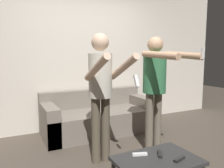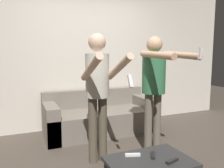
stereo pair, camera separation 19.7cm
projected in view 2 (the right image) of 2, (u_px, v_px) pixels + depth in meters
ground_plane at (120, 162)px, 2.75m from camera, size 14.00×14.00×0.00m
wall_back at (84, 55)px, 4.06m from camera, size 6.40×0.06×2.70m
couch at (100, 117)px, 3.85m from camera, size 1.91×0.83×0.72m
person_standing_left at (98, 85)px, 2.63m from camera, size 0.41×0.73×1.59m
person_standing_right at (155, 80)px, 2.94m from camera, size 0.44×0.81×1.58m
coffee_table at (150, 164)px, 2.08m from camera, size 0.80×0.53×0.34m
remote_near at (172, 161)px, 2.03m from camera, size 0.15×0.07×0.02m
remote_mid at (153, 155)px, 2.15m from camera, size 0.11×0.15×0.02m
remote_far at (133, 155)px, 2.16m from camera, size 0.15×0.08×0.02m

